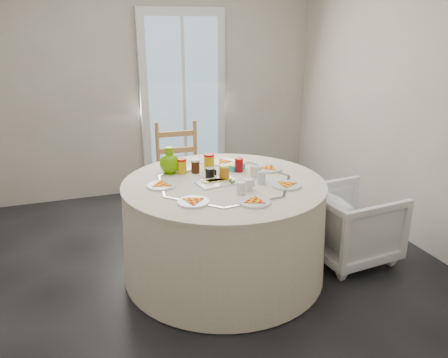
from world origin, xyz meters
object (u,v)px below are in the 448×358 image
object	(u,v)px
table	(224,230)
wooden_chair	(181,177)
armchair	(351,216)
green_pitcher	(170,162)

from	to	relation	value
table	wooden_chair	world-z (taller)	wooden_chair
wooden_chair	armchair	bearing A→B (deg)	-43.31
green_pitcher	armchair	bearing A→B (deg)	-41.24
table	armchair	size ratio (longest dim) A/B	2.32
wooden_chair	armchair	xyz separation A→B (m)	(1.16, -1.23, -0.08)
wooden_chair	green_pitcher	bearing A→B (deg)	-106.04
table	armchair	distance (m)	1.10
table	green_pitcher	bearing A→B (deg)	135.28
table	armchair	world-z (taller)	table
table	wooden_chair	bearing A→B (deg)	94.03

